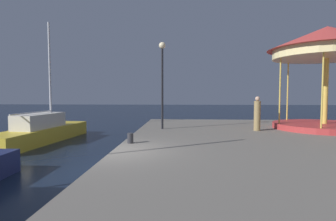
# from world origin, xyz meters

# --- Properties ---
(ground_plane) EXTENTS (120.00, 120.00, 0.00)m
(ground_plane) POSITION_xyz_m (0.00, 0.00, 0.00)
(ground_plane) COLOR black
(quay_dock) EXTENTS (14.38, 22.91, 0.80)m
(quay_dock) POSITION_xyz_m (7.19, 0.00, 0.40)
(quay_dock) COLOR slate
(quay_dock) RESTS_ON ground
(sailboat_yellow) EXTENTS (2.58, 7.60, 6.95)m
(sailboat_yellow) POSITION_xyz_m (-5.59, 5.68, 0.62)
(sailboat_yellow) COLOR gold
(sailboat_yellow) RESTS_ON ground
(carousel) EXTENTS (6.19, 6.19, 5.60)m
(carousel) POSITION_xyz_m (10.24, 6.18, 4.99)
(carousel) COLOR #B23333
(carousel) RESTS_ON quay_dock
(lamp_post_mid_promenade) EXTENTS (0.36, 0.36, 4.75)m
(lamp_post_mid_promenade) POSITION_xyz_m (1.29, 5.73, 4.01)
(lamp_post_mid_promenade) COLOR black
(lamp_post_mid_promenade) RESTS_ON quay_dock
(bollard_south) EXTENTS (0.24, 0.24, 0.40)m
(bollard_south) POSITION_xyz_m (0.35, 1.31, 1.00)
(bollard_south) COLOR #2D2D33
(bollard_south) RESTS_ON quay_dock
(person_near_carousel) EXTENTS (0.34, 0.34, 1.81)m
(person_near_carousel) POSITION_xyz_m (6.34, 5.31, 1.65)
(person_near_carousel) COLOR #937A4C
(person_near_carousel) RESTS_ON quay_dock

